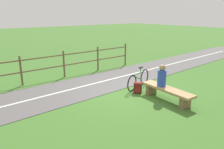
% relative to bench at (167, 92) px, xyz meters
% --- Properties ---
extents(ground_plane, '(80.00, 80.00, 0.00)m').
position_rel_bench_xyz_m(ground_plane, '(1.62, 0.38, -0.32)').
color(ground_plane, '#3D6B28').
extents(paved_path, '(3.64, 36.06, 0.02)m').
position_rel_bench_xyz_m(paved_path, '(2.97, 4.38, -0.31)').
color(paved_path, '#565454').
rests_on(paved_path, ground_plane).
extents(path_centre_line, '(1.06, 31.99, 0.00)m').
position_rel_bench_xyz_m(path_centre_line, '(2.97, 4.38, -0.30)').
color(path_centre_line, silver).
rests_on(path_centre_line, paved_path).
extents(bench, '(2.03, 0.59, 0.45)m').
position_rel_bench_xyz_m(bench, '(0.00, 0.00, 0.00)').
color(bench, '#A88456').
rests_on(bench, ground_plane).
extents(person_seated, '(0.32, 0.32, 0.78)m').
position_rel_bench_xyz_m(person_seated, '(0.28, -0.02, 0.48)').
color(person_seated, '#2847B7').
rests_on(person_seated, bench).
extents(bicycle, '(0.50, 1.65, 0.84)m').
position_rel_bench_xyz_m(bicycle, '(1.55, -0.17, 0.03)').
color(bicycle, black).
rests_on(bicycle, ground_plane).
extents(backpack, '(0.35, 0.34, 0.41)m').
position_rel_bench_xyz_m(backpack, '(1.15, 0.27, -0.12)').
color(backpack, maroon).
rests_on(backpack, ground_plane).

